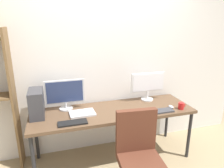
% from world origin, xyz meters
% --- Properties ---
extents(wall_back, '(4.55, 0.10, 2.60)m').
position_xyz_m(wall_back, '(0.00, 1.02, 1.30)').
color(wall_back, silver).
rests_on(wall_back, ground_plane).
extents(desk, '(2.15, 0.68, 0.74)m').
position_xyz_m(desk, '(0.00, 0.60, 0.69)').
color(desk, brown).
rests_on(desk, ground_plane).
extents(office_chair, '(0.52, 0.52, 0.99)m').
position_xyz_m(office_chair, '(0.07, -0.13, 0.40)').
color(office_chair, '#2D2D33').
rests_on(office_chair, ground_plane).
extents(monitor_left, '(0.51, 0.18, 0.41)m').
position_xyz_m(monitor_left, '(-0.60, 0.81, 0.96)').
color(monitor_left, silver).
rests_on(monitor_left, desk).
extents(monitor_right, '(0.52, 0.18, 0.42)m').
position_xyz_m(monitor_right, '(0.60, 0.81, 0.99)').
color(monitor_right, silver).
rests_on(monitor_right, desk).
extents(pc_tower, '(0.17, 0.34, 0.34)m').
position_xyz_m(pc_tower, '(-0.95, 0.70, 0.91)').
color(pc_tower, '#38383D').
rests_on(pc_tower, desk).
extents(keyboard_left, '(0.34, 0.13, 0.02)m').
position_xyz_m(keyboard_left, '(-0.56, 0.37, 0.75)').
color(keyboard_left, black).
rests_on(keyboard_left, desk).
extents(keyboard_right, '(0.39, 0.13, 0.02)m').
position_xyz_m(keyboard_right, '(0.56, 0.37, 0.75)').
color(keyboard_right, '#38383D').
rests_on(keyboard_right, desk).
extents(mouse_left_side, '(0.06, 0.10, 0.03)m').
position_xyz_m(mouse_left_side, '(0.03, 0.36, 0.76)').
color(mouse_left_side, silver).
rests_on(mouse_left_side, desk).
extents(mouse_right_side, '(0.06, 0.10, 0.03)m').
position_xyz_m(mouse_right_side, '(0.78, 0.44, 0.76)').
color(mouse_right_side, silver).
rests_on(mouse_right_side, desk).
extents(laptop_closed, '(0.33, 0.23, 0.02)m').
position_xyz_m(laptop_closed, '(-0.41, 0.59, 0.75)').
color(laptop_closed, silver).
rests_on(laptop_closed, desk).
extents(coffee_mug, '(0.11, 0.08, 0.09)m').
position_xyz_m(coffee_mug, '(0.89, 0.37, 0.79)').
color(coffee_mug, red).
rests_on(coffee_mug, desk).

